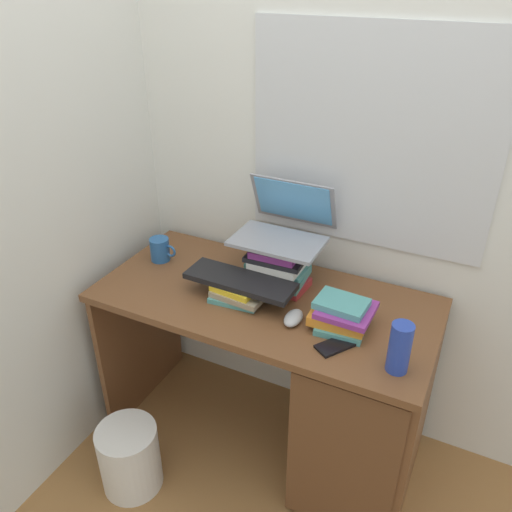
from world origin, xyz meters
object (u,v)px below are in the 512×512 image
computer_mouse (293,318)px  water_bottle (400,348)px  desk (337,395)px  keyboard (240,281)px  book_stack_tall (278,265)px  book_stack_side (342,314)px  laptop (285,224)px  book_stack_keyboard_riser (240,291)px  mug (160,249)px  wastebasket (130,457)px  cell_phone (336,345)px

computer_mouse → water_bottle: (0.38, -0.08, 0.07)m
desk → water_bottle: size_ratio=7.51×
keyboard → computer_mouse: 0.25m
book_stack_tall → computer_mouse: 0.27m
desk → book_stack_tall: 0.55m
book_stack_tall → water_bottle: bearing=-28.4°
desk → computer_mouse: bearing=-155.8°
book_stack_side → water_bottle: (0.22, -0.14, 0.04)m
book_stack_tall → water_bottle: book_stack_tall is taller
book_stack_side → laptop: size_ratio=0.63×
book_stack_keyboard_riser → water_bottle: size_ratio=1.28×
mug → wastebasket: 0.85m
keyboard → cell_phone: bearing=-14.2°
laptop → cell_phone: bearing=-44.7°
book_stack_keyboard_riser → book_stack_side: 0.40m
laptop → water_bottle: bearing=-33.2°
book_stack_side → water_bottle: water_bottle is taller
keyboard → water_bottle: water_bottle is taller
book_stack_keyboard_riser → cell_phone: 0.43m
computer_mouse → cell_phone: 0.19m
book_stack_keyboard_riser → mug: mug is taller
computer_mouse → wastebasket: 0.90m
book_stack_keyboard_riser → book_stack_side: (0.40, 0.00, 0.02)m
book_stack_keyboard_riser → book_stack_side: bearing=0.3°
book_stack_keyboard_riser → cell_phone: book_stack_keyboard_riser is taller
cell_phone → wastebasket: size_ratio=0.46×
keyboard → water_bottle: 0.63m
mug → water_bottle: water_bottle is taller
book_stack_tall → mug: (-0.52, -0.05, -0.04)m
book_stack_tall → wastebasket: size_ratio=0.87×
wastebasket → water_bottle: bearing=16.4°
water_bottle → cell_phone: 0.22m
wastebasket → desk: bearing=31.3°
book_stack_tall → mug: book_stack_tall is taller
laptop → desk: bearing=-31.5°
water_bottle → wastebasket: size_ratio=0.58×
desk → computer_mouse: (-0.16, -0.07, 0.36)m
laptop → computer_mouse: laptop is taller
desk → water_bottle: water_bottle is taller
desk → laptop: (-0.32, 0.20, 0.58)m
mug → keyboard: bearing=-13.2°
desk → book_stack_tall: (-0.32, 0.13, 0.43)m
book_stack_side → mug: (-0.83, 0.10, 0.00)m
book_stack_side → computer_mouse: (-0.16, -0.06, -0.03)m
wastebasket → book_stack_keyboard_riser: bearing=54.0°
book_stack_side → cell_phone: 0.13m
laptop → keyboard: 0.28m
laptop → cell_phone: 0.52m
book_stack_tall → laptop: laptop is taller
keyboard → water_bottle: size_ratio=2.45×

